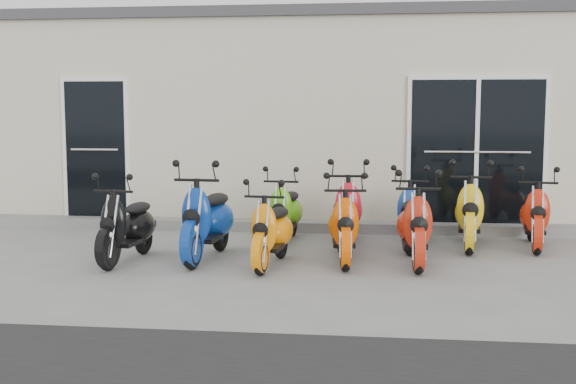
% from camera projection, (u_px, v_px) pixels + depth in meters
% --- Properties ---
extents(ground, '(80.00, 80.00, 0.00)m').
position_uv_depth(ground, '(282.00, 258.00, 8.87)').
color(ground, gray).
rests_on(ground, ground).
extents(building, '(14.00, 6.00, 3.20)m').
position_uv_depth(building, '(316.00, 121.00, 13.82)').
color(building, beige).
rests_on(building, ground).
extents(roof_cap, '(14.20, 6.20, 0.16)m').
position_uv_depth(roof_cap, '(316.00, 32.00, 13.63)').
color(roof_cap, '#3F3F42').
rests_on(roof_cap, building).
extents(front_step, '(14.00, 0.40, 0.15)m').
position_uv_depth(front_step, '(299.00, 226.00, 10.85)').
color(front_step, gray).
rests_on(front_step, ground).
extents(door_left, '(1.07, 0.08, 2.22)m').
position_uv_depth(door_left, '(96.00, 145.00, 11.23)').
color(door_left, black).
rests_on(door_left, front_step).
extents(door_right, '(2.02, 0.08, 2.22)m').
position_uv_depth(door_right, '(476.00, 148.00, 10.57)').
color(door_right, black).
rests_on(door_right, front_step).
extents(scooter_front_black, '(0.69, 1.54, 1.10)m').
position_uv_depth(scooter_front_black, '(127.00, 216.00, 8.59)').
color(scooter_front_black, black).
rests_on(scooter_front_black, ground).
extents(scooter_front_blue, '(0.76, 1.74, 1.25)m').
position_uv_depth(scooter_front_blue, '(207.00, 209.00, 8.72)').
color(scooter_front_blue, navy).
rests_on(scooter_front_blue, ground).
extents(scooter_front_orange_a, '(0.68, 1.48, 1.06)m').
position_uv_depth(scooter_front_orange_a, '(272.00, 221.00, 8.34)').
color(scooter_front_orange_a, orange).
rests_on(scooter_front_orange_a, ground).
extents(scooter_front_orange_b, '(0.67, 1.55, 1.11)m').
position_uv_depth(scooter_front_orange_b, '(344.00, 216.00, 8.57)').
color(scooter_front_orange_b, '#E34F02').
rests_on(scooter_front_orange_b, ground).
extents(scooter_front_red, '(0.62, 1.59, 1.16)m').
position_uv_depth(scooter_front_red, '(415.00, 216.00, 8.44)').
color(scooter_front_red, red).
rests_on(scooter_front_red, ground).
extents(scooter_back_green, '(0.64, 1.50, 1.08)m').
position_uv_depth(scooter_back_green, '(286.00, 203.00, 9.87)').
color(scooter_back_green, '#60C118').
rests_on(scooter_back_green, ground).
extents(scooter_back_red, '(0.62, 1.63, 1.19)m').
position_uv_depth(scooter_back_red, '(349.00, 201.00, 9.69)').
color(scooter_back_red, red).
rests_on(scooter_back_red, ground).
extents(scooter_back_blue, '(0.76, 1.57, 1.11)m').
position_uv_depth(scooter_back_blue, '(412.00, 204.00, 9.65)').
color(scooter_back_blue, '#164096').
rests_on(scooter_back_blue, ground).
extents(scooter_back_yellow, '(0.77, 1.68, 1.20)m').
position_uv_depth(scooter_back_yellow, '(470.00, 202.00, 9.50)').
color(scooter_back_yellow, yellow).
rests_on(scooter_back_yellow, ground).
extents(scooter_back_extra, '(0.76, 1.57, 1.11)m').
position_uv_depth(scooter_back_extra, '(535.00, 206.00, 9.47)').
color(scooter_back_extra, red).
rests_on(scooter_back_extra, ground).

